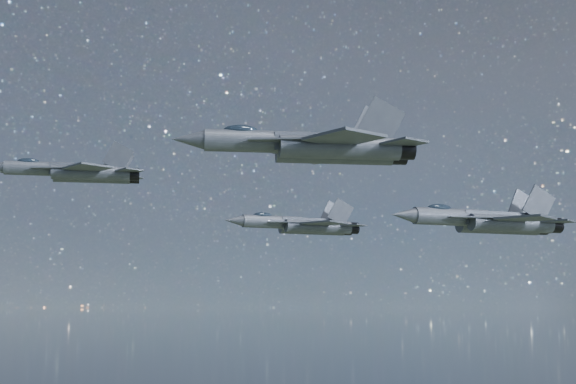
{
  "coord_description": "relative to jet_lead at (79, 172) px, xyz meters",
  "views": [
    {
      "loc": [
        -3.14,
        -80.87,
        146.78
      ],
      "look_at": [
        -2.34,
        -0.6,
        158.39
      ],
      "focal_mm": 50.0,
      "sensor_mm": 36.0,
      "label": 1
    }
  ],
  "objects": [
    {
      "name": "jet_slot",
      "position": [
        42.59,
        1.43,
        -4.88
      ],
      "size": [
        19.98,
        13.38,
        5.05
      ],
      "rotation": [
        0.0,
        0.0,
        0.32
      ],
      "color": "#383D46"
    },
    {
      "name": "jet_left",
      "position": [
        23.63,
        16.65,
        -3.74
      ],
      "size": [
        17.59,
        11.74,
        4.46
      ],
      "rotation": [
        0.0,
        0.0,
        0.34
      ],
      "color": "#383D46"
    },
    {
      "name": "jet_lead",
      "position": [
        0.0,
        0.0,
        0.0
      ],
      "size": [
        16.37,
        11.31,
        4.11
      ],
      "rotation": [
        0.0,
        0.0,
        0.17
      ],
      "color": "#383D46"
    },
    {
      "name": "jet_right",
      "position": [
        23.53,
        -19.83,
        -1.32
      ],
      "size": [
        19.68,
        13.73,
        4.95
      ],
      "rotation": [
        0.0,
        0.0,
        0.12
      ],
      "color": "#383D46"
    }
  ]
}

